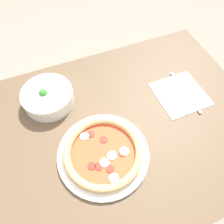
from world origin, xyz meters
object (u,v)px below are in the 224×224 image
Objects in this scene: pizza at (103,153)px; knife at (187,94)px; fork at (174,96)px; bowl at (48,96)px.

pizza is 1.39× the size of knife.
bowl is at bearing 71.69° from fork.
pizza is at bearing 106.97° from knife.
pizza is 0.31m from bowl.
bowl is 0.88× the size of knife.
pizza is at bearing -67.65° from bowl.
pizza is 0.37m from fork.
fork is 0.84× the size of knife.
bowl is 0.54m from knife.
bowl is 0.49m from fork.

